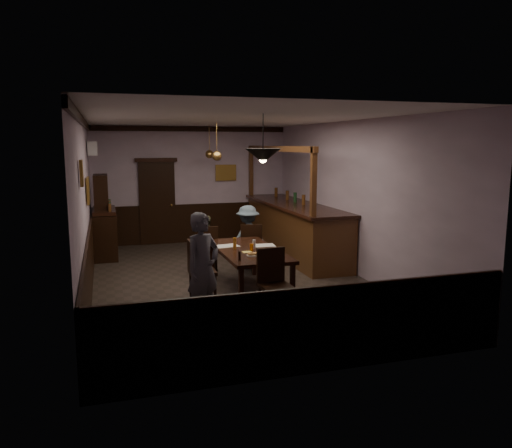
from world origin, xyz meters
name	(u,v)px	position (x,y,z in m)	size (l,w,h in m)	color
room	(229,202)	(0.00, 0.00, 1.50)	(5.01, 8.01, 3.01)	#2D2621
dining_table	(248,253)	(0.16, -0.74, 0.69)	(1.02, 2.21, 0.75)	black
chair_far_left	(207,248)	(-0.32, 0.53, 0.54)	(0.50, 0.50, 0.99)	black
chair_far_right	(251,246)	(0.58, 0.54, 0.54)	(0.50, 0.50, 0.98)	black
chair_near	(273,280)	(0.17, -2.05, 0.56)	(0.46, 0.46, 1.02)	black
chair_side	(197,267)	(-0.77, -0.94, 0.54)	(0.44, 0.44, 0.99)	black
person_standing	(203,268)	(-0.88, -2.00, 0.80)	(0.58, 0.38, 1.60)	#5A5A67
person_seated_left	(205,244)	(-0.30, 0.81, 0.57)	(0.56, 0.43, 1.14)	#414127
person_seated_right	(248,237)	(0.60, 0.82, 0.66)	(0.85, 0.49, 1.31)	slate
newspaper_left	(227,246)	(-0.14, -0.38, 0.75)	(0.42, 0.30, 0.01)	silver
newspaper_right	(263,245)	(0.49, -0.53, 0.75)	(0.42, 0.30, 0.01)	silver
napkin	(247,252)	(0.08, -0.96, 0.75)	(0.15, 0.15, 0.00)	#E0C452
saucer	(276,254)	(0.48, -1.30, 0.76)	(0.15, 0.15, 0.01)	white
coffee_cup	(276,251)	(0.50, -1.25, 0.80)	(0.08, 0.08, 0.07)	white
pastry_plate	(253,255)	(0.10, -1.24, 0.76)	(0.22, 0.22, 0.01)	white
pastry_ring_a	(251,254)	(0.06, -1.25, 0.79)	(0.13, 0.13, 0.04)	#C68C47
pastry_ring_b	(257,254)	(0.16, -1.27, 0.79)	(0.13, 0.13, 0.04)	#C68C47
soda_can	(252,247)	(0.19, -0.86, 0.81)	(0.07, 0.07, 0.12)	orange
beer_glass	(235,243)	(-0.06, -0.67, 0.85)	(0.06, 0.06, 0.20)	#BF721E
water_glass	(254,244)	(0.27, -0.70, 0.82)	(0.06, 0.06, 0.15)	silver
pepper_mill	(239,256)	(-0.20, -1.48, 0.82)	(0.04, 0.04, 0.14)	black
sideboard	(104,224)	(-2.21, 2.85, 0.75)	(0.50, 1.41, 1.87)	black
bar_counter	(294,227)	(1.99, 1.82, 0.63)	(1.04, 4.47, 2.50)	#4A2A13
door_back	(157,203)	(-0.90, 3.95, 1.05)	(0.90, 0.06, 2.10)	black
ac_unit	(93,148)	(-2.38, 2.90, 2.45)	(0.20, 0.85, 0.30)	white
picture_left_small	(81,173)	(-2.46, -1.60, 2.15)	(0.04, 0.28, 0.36)	olive
picture_left_large	(88,191)	(-2.46, 0.80, 1.70)	(0.04, 0.62, 0.48)	olive
picture_back	(226,173)	(0.90, 3.96, 1.80)	(0.55, 0.04, 0.42)	olive
pendant_iron	(263,156)	(0.17, -1.54, 2.37)	(0.56, 0.56, 0.74)	black
pendant_brass_mid	(217,156)	(0.10, 1.40, 2.30)	(0.20, 0.20, 0.81)	#BF8C3F
pendant_brass_far	(209,154)	(0.30, 3.13, 2.30)	(0.20, 0.20, 0.81)	#BF8C3F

